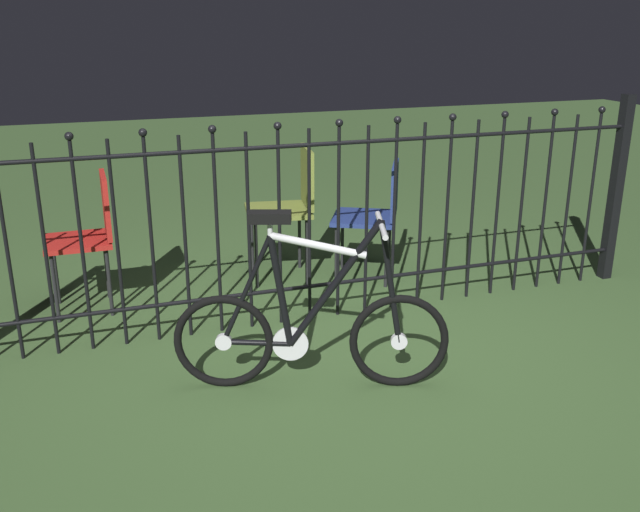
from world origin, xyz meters
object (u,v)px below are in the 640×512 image
bicycle (311,328)px  chair_red (90,229)px  chair_olive (290,200)px  chair_navy (376,209)px

bicycle → chair_red: 1.72m
chair_red → chair_olive: bearing=6.1°
chair_red → chair_navy: (1.89, -0.07, -0.02)m
bicycle → chair_navy: bearing=55.4°
bicycle → chair_red: size_ratio=1.51×
bicycle → chair_navy: size_ratio=1.57×
bicycle → chair_navy: 1.63m
bicycle → chair_navy: bicycle is taller
chair_red → chair_olive: (1.34, 0.14, 0.04)m
bicycle → chair_olive: chair_olive is taller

